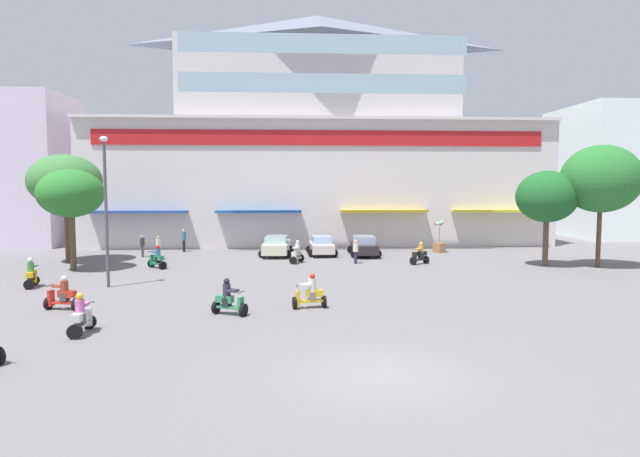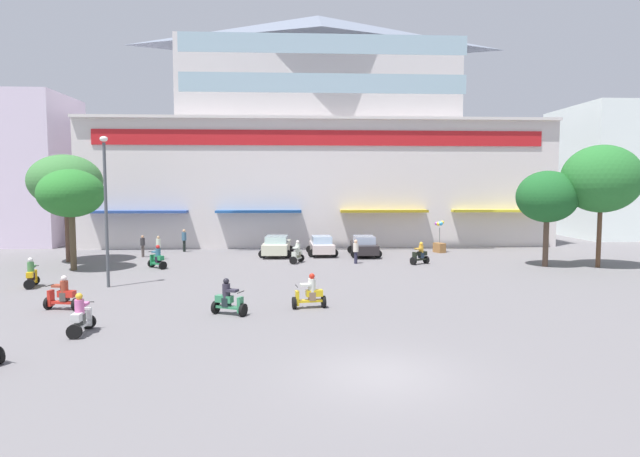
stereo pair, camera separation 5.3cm
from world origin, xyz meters
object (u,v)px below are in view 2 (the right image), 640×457
object	(u,v)px
scooter_rider_2	(310,294)
scooter_rider_7	(157,259)
scooter_rider_1	(31,275)
pedestrian_0	(143,245)
balloon_vendor_cart	(439,241)
plaza_tree_1	(547,197)
plaza_tree_3	(601,179)
scooter_rider_3	(62,296)
scooter_rider_4	(420,255)
scooter_rider_5	(228,300)
pedestrian_3	(356,250)
pedestrian_1	(158,246)
streetlamp_near	(106,201)
plaza_tree_2	(71,194)
parked_car_1	(322,245)
scooter_rider_6	(297,254)
parked_car_0	(277,246)
parked_car_2	(364,246)
pedestrian_2	(184,239)
scooter_rider_0	(81,317)
plaza_tree_0	(65,181)

from	to	relation	value
scooter_rider_2	scooter_rider_7	bearing A→B (deg)	129.04
scooter_rider_1	pedestrian_0	distance (m)	11.83
balloon_vendor_cart	plaza_tree_1	bearing A→B (deg)	-57.07
plaza_tree_3	scooter_rider_3	world-z (taller)	plaza_tree_3
plaza_tree_3	balloon_vendor_cart	world-z (taller)	plaza_tree_3
scooter_rider_4	scooter_rider_5	xyz separation A→B (m)	(-11.19, -13.38, -0.02)
scooter_rider_5	pedestrian_3	world-z (taller)	pedestrian_3
pedestrian_1	streetlamp_near	bearing A→B (deg)	-90.35
scooter_rider_7	pedestrian_0	world-z (taller)	pedestrian_0
scooter_rider_4	scooter_rider_7	xyz separation A→B (m)	(-17.15, -0.89, -0.00)
plaza_tree_2	parked_car_1	bearing A→B (deg)	21.85
plaza_tree_1	scooter_rider_2	bearing A→B (deg)	-145.18
scooter_rider_5	scooter_rider_7	size ratio (longest dim) A/B	1.01
plaza_tree_1	scooter_rider_2	xyz separation A→B (m)	(-15.75, -10.96, -3.93)
plaza_tree_1	streetlamp_near	world-z (taller)	streetlamp_near
plaza_tree_1	scooter_rider_6	bearing A→B (deg)	171.32
pedestrian_1	pedestrian_0	bearing A→B (deg)	136.89
parked_car_0	streetlamp_near	size ratio (longest dim) A/B	0.58
plaza_tree_2	scooter_rider_6	distance (m)	14.76
scooter_rider_4	streetlamp_near	bearing A→B (deg)	-158.67
parked_car_2	pedestrian_2	distance (m)	14.35
scooter_rider_3	scooter_rider_7	xyz separation A→B (m)	(1.20, 11.24, 0.01)
scooter_rider_0	streetlamp_near	xyz separation A→B (m)	(-2.03, 8.87, 3.86)
scooter_rider_0	scooter_rider_4	xyz separation A→B (m)	(16.10, 15.95, 0.01)
scooter_rider_1	scooter_rider_3	distance (m)	6.38
pedestrian_3	scooter_rider_4	bearing A→B (deg)	-7.19
scooter_rider_1	plaza_tree_3	bearing A→B (deg)	8.52
scooter_rider_2	pedestrian_1	xyz separation A→B (m)	(-10.24, 15.60, 0.36)
scooter_rider_0	pedestrian_1	xyz separation A→B (m)	(-1.97, 19.16, 0.36)
plaza_tree_2	parked_car_2	xyz separation A→B (m)	(19.04, 5.84, -4.02)
parked_car_2	balloon_vendor_cart	world-z (taller)	balloon_vendor_cart
scooter_rider_6	parked_car_1	bearing A→B (deg)	64.57
balloon_vendor_cart	parked_car_0	bearing A→B (deg)	-174.46
plaza_tree_3	streetlamp_near	distance (m)	29.76
parked_car_2	scooter_rider_6	distance (m)	6.15
plaza_tree_2	scooter_rider_7	distance (m)	6.54
scooter_rider_1	pedestrian_3	distance (m)	19.33
parked_car_0	scooter_rider_7	world-z (taller)	scooter_rider_7
scooter_rider_6	pedestrian_3	world-z (taller)	pedestrian_3
scooter_rider_4	scooter_rider_6	bearing A→B (deg)	172.80
pedestrian_1	pedestrian_3	bearing A→B (deg)	-10.97
parked_car_1	scooter_rider_5	size ratio (longest dim) A/B	2.60
plaza_tree_1	plaza_tree_3	bearing A→B (deg)	-9.49
plaza_tree_3	parked_car_2	size ratio (longest dim) A/B	1.83
parked_car_1	scooter_rider_2	size ratio (longest dim) A/B	2.61
plaza_tree_0	scooter_rider_3	size ratio (longest dim) A/B	4.90
plaza_tree_2	scooter_rider_3	size ratio (longest dim) A/B	4.18
parked_car_0	scooter_rider_4	bearing A→B (deg)	-26.64
plaza_tree_1	scooter_rider_1	bearing A→B (deg)	-169.58
plaza_tree_2	scooter_rider_6	xyz separation A→B (m)	(13.97, 2.36, -4.14)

